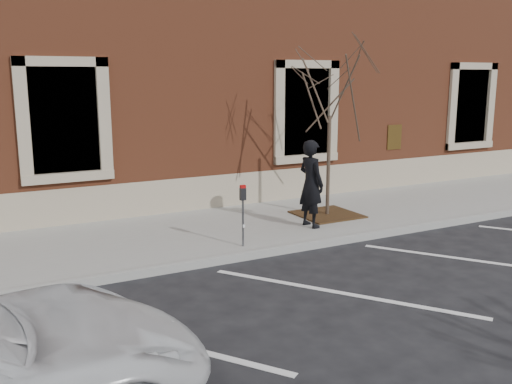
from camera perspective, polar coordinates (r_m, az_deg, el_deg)
ground at (r=10.82m, az=1.50°, el=-6.28°), size 120.00×120.00×0.00m
sidewalk_near at (r=12.29m, az=-2.53°, el=-3.74°), size 40.00×3.50×0.15m
curb_near at (r=10.76m, az=1.64°, el=-5.97°), size 40.00×0.12×0.15m
parking_stripes at (r=9.08m, az=8.46°, el=-9.95°), size 28.00×4.40×0.01m
building_civic at (r=17.47m, az=-11.40°, el=13.57°), size 40.00×8.62×8.00m
man at (r=12.07m, az=5.52°, el=0.83°), size 0.52×0.73×1.86m
parking_meter at (r=10.63m, az=-1.32°, el=-1.21°), size 0.11×0.08×1.17m
tree_grate at (r=13.29m, az=7.13°, el=-2.23°), size 1.34×1.34×0.03m
sapling at (r=12.92m, az=7.45°, el=10.34°), size 2.50×2.50×4.16m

